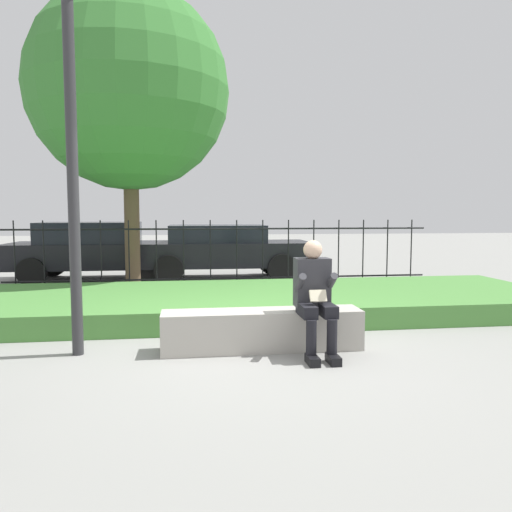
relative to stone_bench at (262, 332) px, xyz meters
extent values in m
plane|color=gray|center=(-0.13, 0.00, -0.20)|extent=(60.00, 60.00, 0.00)
cube|color=#ADA89E|center=(0.00, 0.00, 0.03)|extent=(2.26, 0.45, 0.45)
cube|color=gray|center=(0.00, 0.00, -0.16)|extent=(2.17, 0.42, 0.08)
cube|color=black|center=(0.43, -0.63, -0.16)|extent=(0.11, 0.26, 0.09)
cylinder|color=black|center=(0.43, -0.57, 0.07)|extent=(0.11, 0.11, 0.36)
cube|color=black|center=(0.43, -0.36, 0.31)|extent=(0.15, 0.42, 0.13)
cube|color=black|center=(0.65, -0.63, -0.16)|extent=(0.11, 0.26, 0.09)
cylinder|color=black|center=(0.65, -0.57, 0.07)|extent=(0.11, 0.11, 0.36)
cube|color=black|center=(0.65, -0.36, 0.31)|extent=(0.15, 0.42, 0.13)
cube|color=#333338|center=(0.54, -0.15, 0.58)|extent=(0.38, 0.24, 0.54)
sphere|color=#DBB293|center=(0.54, -0.17, 0.95)|extent=(0.21, 0.21, 0.21)
cylinder|color=#333338|center=(0.37, -0.31, 0.60)|extent=(0.08, 0.29, 0.24)
cylinder|color=#333338|center=(0.71, -0.31, 0.60)|extent=(0.08, 0.29, 0.24)
cube|color=beige|center=(0.54, -0.41, 0.47)|extent=(0.18, 0.09, 0.13)
cube|color=#4C893D|center=(-0.13, 2.20, -0.05)|extent=(10.16, 3.00, 0.31)
cylinder|color=black|center=(-0.13, 4.10, 0.08)|extent=(8.16, 0.03, 0.03)
cylinder|color=black|center=(-0.13, 4.10, 1.04)|extent=(8.16, 0.03, 0.03)
cylinder|color=black|center=(-3.96, 4.10, 0.51)|extent=(0.02, 0.02, 1.41)
cylinder|color=black|center=(-3.45, 4.10, 0.51)|extent=(0.02, 0.02, 1.41)
cylinder|color=black|center=(-2.94, 4.10, 0.51)|extent=(0.02, 0.02, 1.41)
cylinder|color=black|center=(-2.43, 4.10, 0.51)|extent=(0.02, 0.02, 1.41)
cylinder|color=black|center=(-1.92, 4.10, 0.51)|extent=(0.02, 0.02, 1.41)
cylinder|color=black|center=(-1.41, 4.10, 0.51)|extent=(0.02, 0.02, 1.41)
cylinder|color=black|center=(-0.89, 4.10, 0.51)|extent=(0.02, 0.02, 1.41)
cylinder|color=black|center=(-0.38, 4.10, 0.51)|extent=(0.02, 0.02, 1.41)
cylinder|color=black|center=(0.13, 4.10, 0.51)|extent=(0.02, 0.02, 1.41)
cylinder|color=black|center=(0.64, 4.10, 0.51)|extent=(0.02, 0.02, 1.41)
cylinder|color=black|center=(1.15, 4.10, 0.51)|extent=(0.02, 0.02, 1.41)
cylinder|color=black|center=(1.66, 4.10, 0.51)|extent=(0.02, 0.02, 1.41)
cylinder|color=black|center=(2.17, 4.10, 0.51)|extent=(0.02, 0.02, 1.41)
cylinder|color=black|center=(2.68, 4.10, 0.51)|extent=(0.02, 0.02, 1.41)
cylinder|color=black|center=(3.19, 4.10, 0.51)|extent=(0.02, 0.02, 1.41)
cylinder|color=black|center=(3.70, 4.10, 0.51)|extent=(0.02, 0.02, 1.41)
cube|color=black|center=(-2.87, 6.37, 0.38)|extent=(3.97, 1.74, 0.56)
cube|color=black|center=(-3.03, 6.38, 0.90)|extent=(2.19, 1.52, 0.47)
cylinder|color=black|center=(-1.65, 5.53, 0.10)|extent=(0.61, 0.21, 0.60)
cylinder|color=black|center=(-1.64, 7.19, 0.10)|extent=(0.61, 0.21, 0.60)
cylinder|color=black|center=(-4.10, 5.55, 0.10)|extent=(0.61, 0.21, 0.60)
cylinder|color=black|center=(-4.08, 7.22, 0.10)|extent=(0.61, 0.21, 0.60)
cube|color=black|center=(0.03, 6.16, 0.40)|extent=(4.02, 1.71, 0.55)
cube|color=black|center=(-0.13, 6.16, 0.87)|extent=(2.22, 1.49, 0.39)
cylinder|color=black|center=(1.25, 5.33, 0.12)|extent=(0.65, 0.21, 0.64)
cylinder|color=black|center=(1.28, 6.95, 0.12)|extent=(0.65, 0.21, 0.64)
cylinder|color=black|center=(-1.22, 5.36, 0.12)|extent=(0.65, 0.21, 0.64)
cylinder|color=black|center=(-1.20, 6.99, 0.12)|extent=(0.65, 0.21, 0.64)
cylinder|color=#2D2D30|center=(-2.03, 0.09, 1.71)|extent=(0.12, 0.12, 3.83)
cylinder|color=brown|center=(-1.92, 4.75, 1.24)|extent=(0.30, 0.30, 2.88)
sphere|color=#387A33|center=(-1.92, 4.75, 3.76)|extent=(3.92, 3.92, 3.92)
camera|label=1|loc=(-0.84, -5.49, 1.35)|focal=35.00mm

